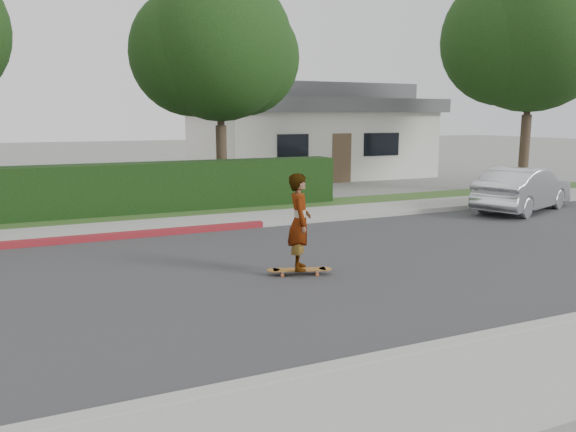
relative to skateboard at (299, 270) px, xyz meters
name	(u,v)px	position (x,y,z in m)	size (l,w,h in m)	color
ground	(292,271)	(0.02, 0.34, -0.10)	(120.00, 120.00, 0.00)	slate
road	(292,270)	(0.02, 0.34, -0.10)	(60.00, 8.00, 0.01)	#2D2D30
curb_near	(436,350)	(0.02, -3.76, -0.03)	(60.00, 0.20, 0.15)	#9E9E99
sidewalk_near	(491,383)	(0.02, -4.66, -0.04)	(60.00, 1.60, 0.12)	gray
curb_far	(224,227)	(0.02, 4.44, -0.03)	(60.00, 0.20, 0.15)	#9E9E99
curb_red_section	(1,246)	(-4.98, 4.44, -0.02)	(12.00, 0.21, 0.15)	maroon
sidewalk_far	(214,222)	(0.02, 5.34, -0.04)	(60.00, 1.60, 0.12)	gray
planting_strip	(198,213)	(0.02, 6.94, -0.05)	(60.00, 1.60, 0.10)	#2D4C1E
hedge	(85,192)	(-2.98, 7.54, 0.65)	(15.00, 1.00, 1.50)	black
tree_center	(217,52)	(1.50, 9.53, 4.80)	(5.66, 4.84, 7.44)	#33261C
tree_right	(528,38)	(12.50, 7.03, 5.52)	(6.32, 5.60, 8.56)	#33261C
house	(305,131)	(8.02, 16.34, 1.99)	(10.60, 8.60, 4.30)	beige
skateboard	(299,270)	(0.00, 0.00, 0.00)	(1.17, 0.59, 0.11)	#B05730
skateboarder	(300,222)	(0.00, 0.00, 0.87)	(0.62, 0.41, 1.71)	white
car_silver	(523,189)	(9.07, 3.56, 0.56)	(1.41, 4.04, 1.33)	silver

